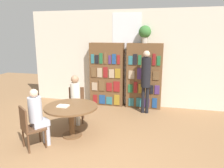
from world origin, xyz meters
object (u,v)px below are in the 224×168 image
seated_reader_right (38,114)px  seated_reader_left (75,97)px  flower_vase (145,33)px  librarian_standing (146,76)px  reading_table (71,111)px  bookshelf_left (107,75)px  chair_near_camera (29,126)px  chair_left_side (76,103)px  bookshelf_right (144,76)px

seated_reader_right → seated_reader_left: bearing=117.0°
flower_vase → librarian_standing: flower_vase is taller
reading_table → flower_vase: bearing=60.9°
seated_reader_left → bookshelf_left: bearing=-118.8°
reading_table → seated_reader_left: size_ratio=0.94×
seated_reader_left → reading_table: bearing=90.0°
bookshelf_left → reading_table: bookshelf_left is taller
chair_near_camera → chair_left_side: (0.31, 1.62, 0.00)m
flower_vase → reading_table: bearing=-119.1°
flower_vase → chair_near_camera: (-1.91, -3.13, -1.81)m
bookshelf_left → librarian_standing: size_ratio=1.10×
bookshelf_left → reading_table: size_ratio=1.70×
flower_vase → seated_reader_left: flower_vase is taller
bookshelf_left → chair_left_side: size_ratio=2.26×
chair_near_camera → seated_reader_right: (0.11, 0.14, 0.20)m
chair_left_side → seated_reader_left: 0.28m
bookshelf_right → seated_reader_right: bookshelf_right is taller
flower_vase → seated_reader_right: 3.84m
bookshelf_left → librarian_standing: bearing=-21.3°
chair_left_side → bookshelf_right: bearing=-153.1°
librarian_standing → seated_reader_left: bearing=-144.6°
bookshelf_left → seated_reader_left: 1.75m
chair_left_side → librarian_standing: 2.08m
seated_reader_left → librarian_standing: bearing=-160.7°
reading_table → seated_reader_right: bearing=-127.9°
bookshelf_right → chair_left_side: bookshelf_right is taller
seated_reader_left → seated_reader_right: size_ratio=1.03×
reading_table → chair_near_camera: size_ratio=1.33×
chair_left_side → bookshelf_left: bearing=-122.0°
reading_table → chair_left_side: size_ratio=1.33×
seated_reader_left → librarian_standing: (1.66, 1.18, 0.39)m
bookshelf_right → chair_left_side: (-1.62, -1.51, -0.51)m
seated_reader_left → librarian_standing: 2.08m
bookshelf_right → chair_left_side: size_ratio=2.26×
bookshelf_right → seated_reader_right: bearing=-121.4°
bookshelf_left → bookshelf_right: (1.19, 0.00, 0.00)m
bookshelf_left → chair_near_camera: (-0.74, -3.13, -0.50)m
reading_table → chair_near_camera: (-0.57, -0.73, -0.10)m
reading_table → seated_reader_right: size_ratio=0.96×
chair_left_side → seated_reader_left: size_ratio=0.71×
bookshelf_left → seated_reader_left: bookshelf_left is taller
chair_near_camera → seated_reader_left: size_ratio=0.71×
reading_table → chair_left_side: chair_left_side is taller
seated_reader_right → reading_table: bearing=90.0°
seated_reader_right → librarian_standing: bearing=90.3°
bookshelf_right → chair_near_camera: bookshelf_right is taller
bookshelf_left → bookshelf_right: bearing=0.0°
flower_vase → chair_near_camera: flower_vase is taller
bookshelf_right → reading_table: bookshelf_right is taller
bookshelf_left → flower_vase: size_ratio=3.90×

